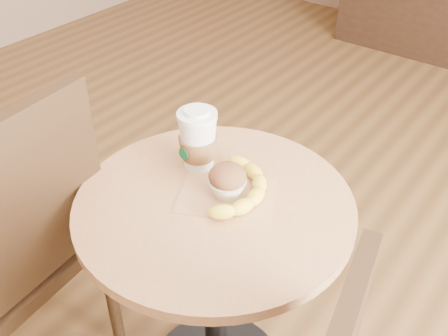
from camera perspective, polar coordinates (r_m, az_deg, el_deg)
name	(u,v)px	position (r m, az deg, el deg)	size (l,w,h in m)	color
cafe_table	(215,260)	(1.47, -0.96, -10.03)	(0.71, 0.71, 0.75)	black
chair_left	(17,246)	(1.57, -21.63, -7.90)	(0.50, 0.50, 1.03)	#312011
kraft_bag	(227,195)	(1.33, 0.34, -3.00)	(0.24, 0.18, 0.00)	#B07D55
coffee_cup	(198,141)	(1.39, -2.86, 2.94)	(0.11, 0.11, 0.18)	silver
muffin	(227,181)	(1.31, 0.38, -1.37)	(0.10, 0.10, 0.09)	silver
banana	(236,188)	(1.32, 1.36, -2.23)	(0.18, 0.26, 0.04)	yellow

